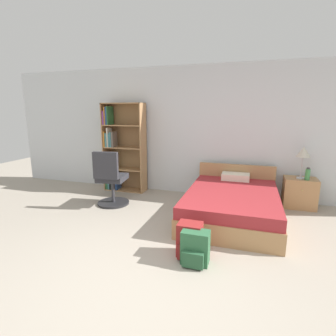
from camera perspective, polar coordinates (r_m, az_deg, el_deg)
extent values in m
plane|color=#A39989|center=(2.83, -5.20, -25.07)|extent=(14.00, 14.00, 0.00)
cube|color=silver|center=(5.39, 8.02, 7.79)|extent=(9.00, 0.06, 2.60)
cube|color=#AD7F51|center=(5.91, -13.26, 4.45)|extent=(0.02, 0.34, 1.88)
cube|color=#AD7F51|center=(5.51, -5.38, 4.18)|extent=(0.02, 0.34, 1.88)
cube|color=#936C45|center=(5.84, -8.73, 4.55)|extent=(0.90, 0.01, 1.88)
cube|color=#AD7F51|center=(5.90, -9.14, -4.64)|extent=(0.86, 0.32, 0.02)
cube|color=#2D6638|center=(5.98, -12.85, -2.53)|extent=(0.04, 0.20, 0.39)
cube|color=teal|center=(5.98, -12.38, -3.01)|extent=(0.04, 0.22, 0.29)
cube|color=black|center=(5.94, -12.04, -2.51)|extent=(0.03, 0.22, 0.40)
cube|color=#2D6638|center=(5.94, -11.70, -3.16)|extent=(0.03, 0.23, 0.27)
cube|color=black|center=(5.93, -11.37, -2.63)|extent=(0.02, 0.27, 0.38)
cube|color=black|center=(5.88, -11.23, -2.68)|extent=(0.04, 0.19, 0.39)
cube|color=navy|center=(5.89, -10.78, -2.92)|extent=(0.03, 0.23, 0.34)
cube|color=#AD7F51|center=(5.78, -9.29, -0.18)|extent=(0.86, 0.32, 0.02)
cube|color=#7A387F|center=(5.90, -12.98, 1.41)|extent=(0.04, 0.23, 0.28)
cube|color=black|center=(5.88, -12.46, 1.51)|extent=(0.04, 0.26, 0.30)
cube|color=#2D6638|center=(5.84, -12.20, 1.59)|extent=(0.04, 0.21, 0.33)
cube|color=#2D6638|center=(5.82, -11.83, 1.58)|extent=(0.04, 0.22, 0.33)
cube|color=#AD7F51|center=(5.70, -9.46, 4.43)|extent=(0.86, 0.32, 0.02)
cube|color=orange|center=(5.83, -13.32, 6.18)|extent=(0.03, 0.21, 0.33)
cube|color=teal|center=(5.82, -12.87, 6.02)|extent=(0.03, 0.25, 0.29)
cube|color=beige|center=(5.77, -12.68, 6.54)|extent=(0.03, 0.19, 0.41)
cube|color=teal|center=(5.78, -12.23, 6.00)|extent=(0.02, 0.25, 0.29)
cube|color=teal|center=(5.77, -11.90, 6.12)|extent=(0.03, 0.25, 0.32)
cube|color=#665B51|center=(5.73, -11.61, 6.15)|extent=(0.04, 0.21, 0.33)
cube|color=#AD7F51|center=(5.65, -9.63, 9.15)|extent=(0.86, 0.32, 0.02)
cube|color=#7A387F|center=(5.79, -13.51, 10.56)|extent=(0.04, 0.21, 0.28)
cube|color=orange|center=(5.79, -13.14, 10.98)|extent=(0.02, 0.24, 0.36)
cube|color=navy|center=(5.77, -12.83, 10.99)|extent=(0.02, 0.24, 0.36)
cube|color=#2D6638|center=(5.77, -12.50, 11.09)|extent=(0.02, 0.27, 0.38)
cube|color=#AD7F51|center=(5.65, -9.80, 13.71)|extent=(0.90, 0.34, 0.02)
cube|color=#AD7F51|center=(4.43, 13.63, -8.84)|extent=(1.43, 2.01, 0.28)
cube|color=maroon|center=(4.36, 13.79, -6.04)|extent=(1.40, 1.97, 0.17)
cube|color=#AD7F51|center=(5.29, 14.53, -3.01)|extent=(1.43, 0.08, 0.71)
cube|color=silver|center=(5.04, 14.49, -1.83)|extent=(0.50, 0.30, 0.12)
cylinder|color=#232326|center=(5.09, -11.77, -7.41)|extent=(0.58, 0.58, 0.04)
cylinder|color=#333338|center=(5.02, -11.89, -4.95)|extent=(0.06, 0.06, 0.42)
cube|color=#2D2D33|center=(4.95, -12.02, -2.09)|extent=(0.54, 0.54, 0.10)
cube|color=#2D2D33|center=(4.63, -13.45, 0.51)|extent=(0.45, 0.14, 0.48)
cube|color=#AD7F51|center=(5.30, 26.70, -4.84)|extent=(0.55, 0.39, 0.54)
sphere|color=tan|center=(5.08, 27.17, -4.33)|extent=(0.02, 0.02, 0.02)
cylinder|color=#B2B2B7|center=(5.21, 26.92, -1.94)|extent=(0.15, 0.15, 0.02)
cylinder|color=#B2B2B7|center=(5.17, 27.13, 0.16)|extent=(0.02, 0.02, 0.37)
cone|color=beige|center=(5.12, 27.44, 3.16)|extent=(0.23, 0.23, 0.18)
cylinder|color=#3F8C4C|center=(5.13, 28.11, -1.25)|extent=(0.08, 0.08, 0.19)
cylinder|color=#2D2D33|center=(5.11, 28.23, -0.07)|extent=(0.05, 0.05, 0.02)
cube|color=#2D603D|center=(3.14, 5.98, -16.73)|extent=(0.31, 0.19, 0.39)
cube|color=#275234|center=(3.07, 5.42, -19.30)|extent=(0.24, 0.07, 0.18)
cube|color=maroon|center=(3.28, 4.77, -15.18)|extent=(0.29, 0.22, 0.41)
cube|color=maroon|center=(3.20, 4.11, -17.84)|extent=(0.22, 0.08, 0.18)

